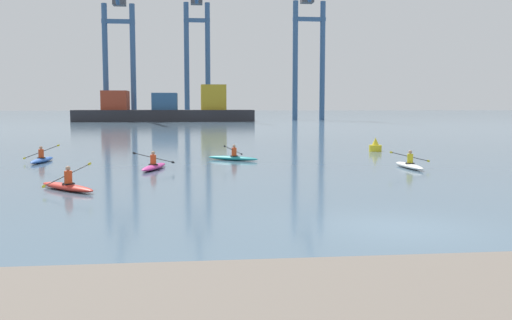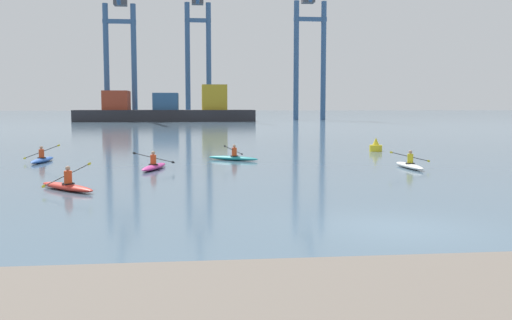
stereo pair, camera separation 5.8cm
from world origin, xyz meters
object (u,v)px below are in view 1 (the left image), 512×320
Objects in this scene: channel_buoy at (375,146)px; kayak_red at (67,186)px; gantry_crane_east_mid at (309,41)px; kayak_teal at (233,157)px; kayak_blue at (42,159)px; gantry_crane_west_mid at (197,40)px; kayak_white at (409,165)px; kayak_magenta at (154,166)px; container_barge at (167,110)px; gantry_crane_west at (118,40)px.

channel_buoy is 0.35× the size of kayak_red.
kayak_red is (-17.97, -17.07, -0.19)m from channel_buoy.
kayak_teal is at bearing -104.45° from gantry_crane_east_mid.
gantry_crane_west_mid is at bearing 84.31° from kayak_blue.
channel_buoy is 24.78m from kayak_red.
kayak_magenta is at bearing 176.01° from kayak_white.
container_barge is 36.42m from gantry_crane_east_mid.
channel_buoy is 18.17m from kayak_magenta.
gantry_crane_east_mid is 103.38m from kayak_blue.
kayak_red is at bearing -159.48° from kayak_white.
kayak_teal is at bearing -79.22° from gantry_crane_west.
gantry_crane_east_mid reaches higher than kayak_blue.
gantry_crane_west is 96.73m from kayak_blue.
gantry_crane_west is at bearing 95.80° from kayak_red.
container_barge reaches higher than kayak_magenta.
gantry_crane_west_mid is 116.41m from kayak_red.
gantry_crane_east_mid is at bearing 69.48° from kayak_blue.
kayak_white is 1.18× the size of kayak_red.
channel_buoy reaches higher than kayak_magenta.
kayak_teal is (0.81, -103.33, -18.59)m from gantry_crane_west_mid.
gantry_crane_east_mid reaches higher than gantry_crane_west.
channel_buoy is at bearing -98.80° from gantry_crane_east_mid.
channel_buoy is 0.29× the size of kayak_magenta.
kayak_red is (-2.86, -6.97, 0.00)m from kayak_magenta.
gantry_crane_west reaches higher than kayak_white.
container_barge is at bearing 102.40° from channel_buoy.
container_barge is 10.98× the size of kayak_white.
gantry_crane_east_mid reaches higher than kayak_magenta.
container_barge is at bearing 99.91° from kayak_white.
channel_buoy is (28.78, -89.30, -17.31)m from gantry_crane_west.
channel_buoy is at bearing 43.52° from kayak_red.
kayak_white is (9.69, -108.69, -18.59)m from gantry_crane_west_mid.
kayak_teal is (7.26, 11.41, -0.00)m from kayak_red.
gantry_crane_west reaches higher than container_barge.
channel_buoy is at bearing 14.35° from kayak_blue.
kayak_blue is 1.19× the size of kayak_red.
gantry_crane_west_mid is 104.99m from kayak_teal.
gantry_crane_west_mid is 11.15× the size of kayak_white.
container_barge is 93.30m from kayak_magenta.
kayak_magenta is (3.17, -93.22, -2.21)m from container_barge.
gantry_crane_west_mid is at bearing 96.73° from channel_buoy.
gantry_crane_west is at bearing -154.13° from gantry_crane_west_mid.
kayak_blue is (-35.69, -95.36, -17.93)m from gantry_crane_east_mid.
gantry_crane_west is 108.33m from kayak_red.
kayak_magenta is (-15.10, -10.10, -0.19)m from channel_buoy.
gantry_crane_west is at bearing -179.35° from gantry_crane_east_mid.
kayak_red reaches higher than channel_buoy.
channel_buoy reaches higher than kayak_white.
gantry_crane_east_mid is at bearing 73.39° from kayak_red.
gantry_crane_west is at bearing 105.04° from kayak_white.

